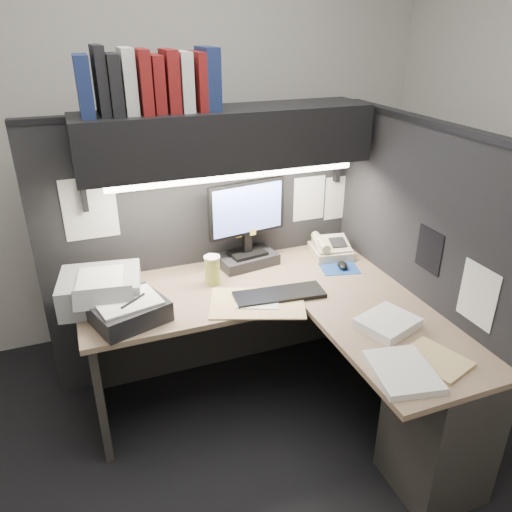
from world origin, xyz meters
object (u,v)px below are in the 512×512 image
(desk, at_px, (334,373))
(telephone, at_px, (331,249))
(overhead_shelf, at_px, (227,138))
(coffee_cup, at_px, (212,271))
(printer, at_px, (101,289))
(keyboard, at_px, (279,295))
(notebook_stack, at_px, (129,311))
(monitor, at_px, (247,233))

(desk, height_order, telephone, telephone)
(overhead_shelf, height_order, coffee_cup, overhead_shelf)
(desk, height_order, coffee_cup, coffee_cup)
(printer, bearing_deg, keyboard, -8.08)
(coffee_cup, xyz_separation_m, notebook_stack, (-0.48, -0.22, -0.03))
(monitor, bearing_deg, desk, -85.51)
(overhead_shelf, distance_m, keyboard, 0.87)
(coffee_cup, bearing_deg, overhead_shelf, 43.66)
(monitor, height_order, coffee_cup, monitor)
(coffee_cup, relative_size, notebook_stack, 0.47)
(desk, distance_m, monitor, 0.93)
(coffee_cup, bearing_deg, telephone, 6.51)
(overhead_shelf, distance_m, monitor, 0.58)
(desk, height_order, notebook_stack, notebook_stack)
(telephone, bearing_deg, printer, -166.62)
(desk, relative_size, keyboard, 3.54)
(desk, xyz_separation_m, monitor, (-0.18, 0.77, 0.49))
(telephone, xyz_separation_m, printer, (-1.38, -0.09, 0.03))
(overhead_shelf, relative_size, coffee_cup, 9.90)
(keyboard, xyz_separation_m, notebook_stack, (-0.77, 0.05, 0.04))
(overhead_shelf, height_order, notebook_stack, overhead_shelf)
(telephone, bearing_deg, overhead_shelf, -174.63)
(telephone, xyz_separation_m, coffee_cup, (-0.79, -0.09, 0.03))
(monitor, height_order, printer, monitor)
(monitor, bearing_deg, overhead_shelf, -178.80)
(overhead_shelf, relative_size, monitor, 3.02)
(overhead_shelf, bearing_deg, notebook_stack, -150.47)
(desk, xyz_separation_m, overhead_shelf, (-0.30, 0.75, 1.06))
(desk, bearing_deg, telephone, 64.19)
(monitor, bearing_deg, printer, -178.30)
(telephone, bearing_deg, notebook_stack, -156.73)
(keyboard, xyz_separation_m, telephone, (0.50, 0.35, 0.03))
(notebook_stack, bearing_deg, telephone, 13.64)
(desk, relative_size, printer, 4.27)
(keyboard, relative_size, coffee_cup, 3.07)
(monitor, xyz_separation_m, telephone, (0.52, -0.07, -0.16))
(desk, relative_size, monitor, 3.31)
(overhead_shelf, bearing_deg, coffee_cup, -136.34)
(monitor, bearing_deg, keyboard, -95.29)
(printer, bearing_deg, monitor, 19.20)
(overhead_shelf, relative_size, telephone, 6.53)
(printer, xyz_separation_m, notebook_stack, (0.11, -0.22, -0.03))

